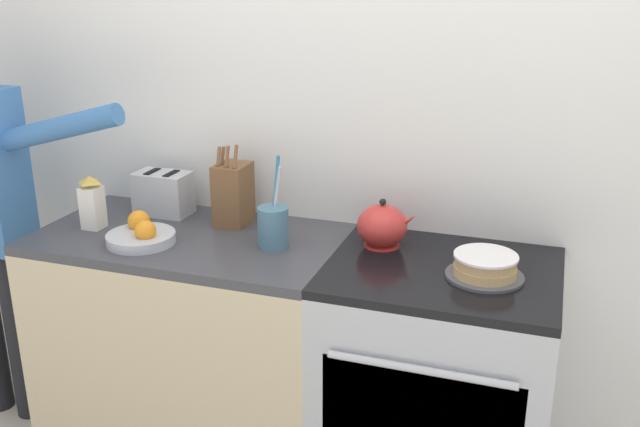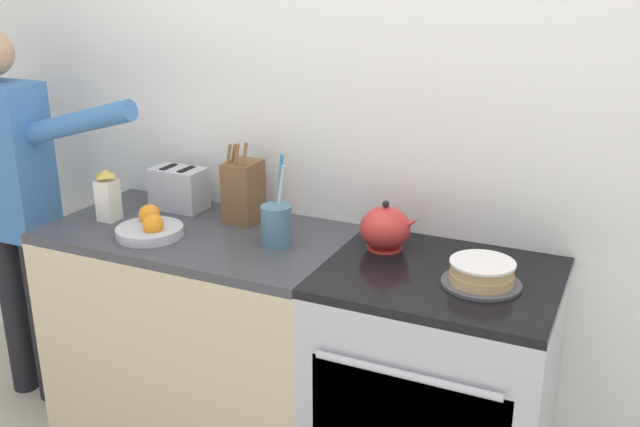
# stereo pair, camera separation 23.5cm
# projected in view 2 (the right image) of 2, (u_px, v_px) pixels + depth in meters

# --- Properties ---
(wall_back) EXTENTS (8.00, 0.04, 2.60)m
(wall_back) POSITION_uv_depth(u_px,v_px,m) (397.00, 119.00, 2.52)
(wall_back) COLOR silver
(wall_back) RESTS_ON ground_plane
(counter_cabinet) EXTENTS (1.11, 0.62, 0.89)m
(counter_cabinet) POSITION_uv_depth(u_px,v_px,m) (203.00, 336.00, 2.78)
(counter_cabinet) COLOR beige
(counter_cabinet) RESTS_ON ground_plane
(stove_range) EXTENTS (0.75, 0.65, 0.89)m
(stove_range) POSITION_uv_depth(u_px,v_px,m) (433.00, 394.00, 2.41)
(stove_range) COLOR #B7BABF
(stove_range) RESTS_ON ground_plane
(layer_cake) EXTENTS (0.24, 0.24, 0.08)m
(layer_cake) POSITION_uv_depth(u_px,v_px,m) (482.00, 274.00, 2.17)
(layer_cake) COLOR #4C4C51
(layer_cake) RESTS_ON stove_range
(tea_kettle) EXTENTS (0.21, 0.17, 0.17)m
(tea_kettle) POSITION_uv_depth(u_px,v_px,m) (386.00, 228.00, 2.44)
(tea_kettle) COLOR red
(tea_kettle) RESTS_ON stove_range
(knife_block) EXTENTS (0.11, 0.14, 0.32)m
(knife_block) POSITION_uv_depth(u_px,v_px,m) (243.00, 191.00, 2.69)
(knife_block) COLOR brown
(knife_block) RESTS_ON counter_cabinet
(utensil_crock) EXTENTS (0.11, 0.11, 0.32)m
(utensil_crock) POSITION_uv_depth(u_px,v_px,m) (277.00, 223.00, 2.47)
(utensil_crock) COLOR #477084
(utensil_crock) RESTS_ON counter_cabinet
(fruit_bowl) EXTENTS (0.24, 0.24, 0.10)m
(fruit_bowl) POSITION_uv_depth(u_px,v_px,m) (150.00, 228.00, 2.57)
(fruit_bowl) COLOR #B7BABF
(fruit_bowl) RESTS_ON counter_cabinet
(toaster) EXTENTS (0.23, 0.13, 0.17)m
(toaster) POSITION_uv_depth(u_px,v_px,m) (179.00, 188.00, 2.84)
(toaster) COLOR #B7BABF
(toaster) RESTS_ON counter_cabinet
(milk_carton) EXTENTS (0.07, 0.07, 0.20)m
(milk_carton) POSITION_uv_depth(u_px,v_px,m) (108.00, 196.00, 2.70)
(milk_carton) COLOR white
(milk_carton) RESTS_ON counter_cabinet
(person_baker) EXTENTS (0.91, 0.20, 1.59)m
(person_baker) POSITION_uv_depth(u_px,v_px,m) (12.00, 191.00, 2.90)
(person_baker) COLOR black
(person_baker) RESTS_ON ground_plane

